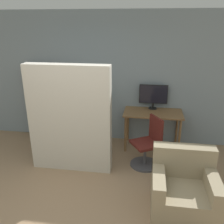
{
  "coord_description": "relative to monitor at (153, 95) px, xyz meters",
  "views": [
    {
      "loc": [
        1.03,
        -2.4,
        2.45
      ],
      "look_at": [
        0.44,
        1.45,
        1.05
      ],
      "focal_mm": 40.0,
      "sensor_mm": 36.0,
      "label": 1
    }
  ],
  "objects": [
    {
      "name": "ground_plane",
      "position": [
        -1.12,
        -2.54,
        -1.06
      ],
      "size": [
        16.0,
        16.0,
        0.0
      ],
      "primitive_type": "plane",
      "color": "#937556"
    },
    {
      "name": "wall_back",
      "position": [
        -1.12,
        0.13,
        0.29
      ],
      "size": [
        8.0,
        0.06,
        2.7
      ],
      "color": "gray",
      "rests_on": "ground"
    },
    {
      "name": "desk",
      "position": [
        0.01,
        -0.21,
        -0.4
      ],
      "size": [
        1.16,
        0.63,
        0.77
      ],
      "color": "brown",
      "rests_on": "ground"
    },
    {
      "name": "monitor",
      "position": [
        0.0,
        0.0,
        0.0
      ],
      "size": [
        0.57,
        0.17,
        0.5
      ],
      "color": "black",
      "rests_on": "desk"
    },
    {
      "name": "office_chair",
      "position": [
        -0.06,
        -0.91,
        -0.7
      ],
      "size": [
        0.6,
        0.6,
        0.91
      ],
      "color": "#4C4C51",
      "rests_on": "ground"
    },
    {
      "name": "bookshelf",
      "position": [
        -2.37,
        -0.02,
        -0.24
      ],
      "size": [
        0.73,
        0.32,
        1.64
      ],
      "color": "brown",
      "rests_on": "ground"
    },
    {
      "name": "mattress_near",
      "position": [
        -1.37,
        -1.23,
        -0.14
      ],
      "size": [
        1.39,
        0.24,
        1.85
      ],
      "color": "beige",
      "rests_on": "ground"
    },
    {
      "name": "armchair",
      "position": [
        0.44,
        -2.0,
        -0.74
      ],
      "size": [
        0.85,
        0.8,
        0.85
      ],
      "color": "gray",
      "rests_on": "ground"
    }
  ]
}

